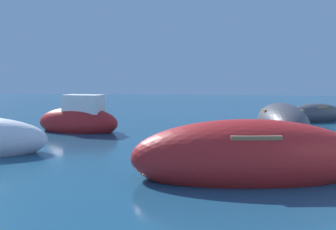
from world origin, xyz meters
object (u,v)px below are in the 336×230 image
moored_boat_4 (315,115)px  moored_boat_5 (248,157)px  moored_boat_6 (282,124)px  moored_boat_1 (79,120)px

moored_boat_4 → moored_boat_5: size_ratio=0.69×
moored_boat_4 → moored_boat_6: 5.58m
moored_boat_1 → moored_boat_5: 8.55m
moored_boat_1 → moored_boat_6: 7.71m
moored_boat_1 → moored_boat_5: moored_boat_1 is taller
moored_boat_1 → moored_boat_5: (6.12, -5.97, 0.00)m
moored_boat_5 → moored_boat_6: size_ratio=1.20×
moored_boat_4 → moored_boat_6: size_ratio=0.83×
moored_boat_1 → moored_boat_6: size_ratio=0.81×
moored_boat_1 → moored_boat_6: (7.71, 0.04, -0.02)m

